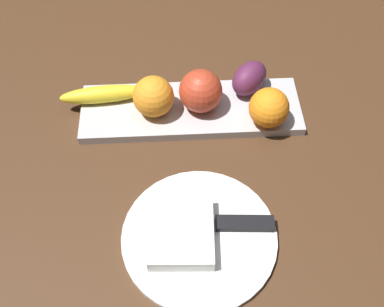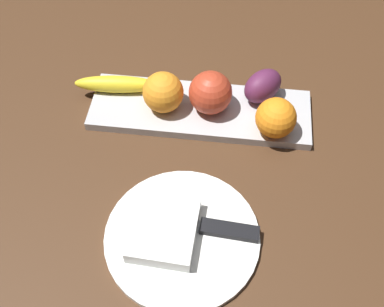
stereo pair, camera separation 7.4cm
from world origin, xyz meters
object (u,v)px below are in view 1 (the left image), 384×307
at_px(apple, 198,91).
at_px(knife, 232,224).
at_px(fruit_tray, 188,110).
at_px(dinner_plate, 196,237).
at_px(orange_near_banana, 151,97).
at_px(grape_bunch, 247,78).
at_px(banana, 101,94).
at_px(orange_near_apple, 266,108).
at_px(folded_napkin, 177,233).

relative_size(apple, knife, 0.43).
distance_m(fruit_tray, dinner_plate, 0.26).
distance_m(apple, orange_near_banana, 0.08).
relative_size(apple, grape_bunch, 0.99).
relative_size(banana, dinner_plate, 0.67).
height_order(fruit_tray, grape_bunch, grape_bunch).
bearing_deg(orange_near_apple, dinner_plate, 58.29).
distance_m(orange_near_apple, knife, 0.22).
bearing_deg(banana, dinner_plate, -65.37).
height_order(banana, folded_napkin, banana).
distance_m(banana, dinner_plate, 0.32).
relative_size(fruit_tray, orange_near_banana, 5.47).
height_order(orange_near_banana, knife, orange_near_banana).
xyz_separation_m(orange_near_banana, folded_napkin, (-0.04, 0.25, -0.03)).
height_order(orange_near_banana, folded_napkin, orange_near_banana).
height_order(grape_bunch, folded_napkin, grape_bunch).
height_order(orange_near_apple, orange_near_banana, orange_near_banana).
bearing_deg(fruit_tray, knife, 102.83).
height_order(orange_near_apple, grape_bunch, orange_near_apple).
height_order(fruit_tray, orange_near_apple, orange_near_apple).
bearing_deg(grape_bunch, dinner_plate, 69.60).
bearing_deg(folded_napkin, fruit_tray, -96.58).
xyz_separation_m(orange_near_banana, grape_bunch, (-0.18, -0.04, -0.01)).
relative_size(fruit_tray, orange_near_apple, 5.70).
xyz_separation_m(orange_near_banana, knife, (-0.12, 0.24, -0.04)).
height_order(fruit_tray, apple, apple).
bearing_deg(orange_near_banana, knife, 117.19).
relative_size(orange_near_banana, folded_napkin, 0.66).
xyz_separation_m(orange_near_apple, knife, (0.08, 0.20, -0.04)).
bearing_deg(dinner_plate, orange_near_apple, -121.71).
xyz_separation_m(apple, knife, (-0.04, 0.24, -0.04)).
bearing_deg(fruit_tray, dinner_plate, 90.00).
bearing_deg(dinner_plate, knife, -164.65).
bearing_deg(grape_bunch, fruit_tray, 19.08).
xyz_separation_m(banana, knife, (-0.21, 0.27, -0.02)).
xyz_separation_m(fruit_tray, orange_near_apple, (-0.13, 0.04, 0.04)).
relative_size(folded_napkin, knife, 0.62).
distance_m(grape_bunch, folded_napkin, 0.33).
bearing_deg(apple, knife, 98.79).
xyz_separation_m(orange_near_apple, dinner_plate, (0.13, 0.22, -0.05)).
bearing_deg(orange_near_apple, knife, 68.70).
relative_size(orange_near_apple, dinner_plate, 0.30).
bearing_deg(apple, banana, -7.42).
height_order(orange_near_banana, grape_bunch, orange_near_banana).
bearing_deg(folded_napkin, apple, -100.35).
relative_size(dinner_plate, knife, 1.31).
bearing_deg(apple, grape_bunch, -158.24).
bearing_deg(banana, knife, -56.04).
distance_m(fruit_tray, knife, 0.25).
bearing_deg(banana, fruit_tray, -13.46).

